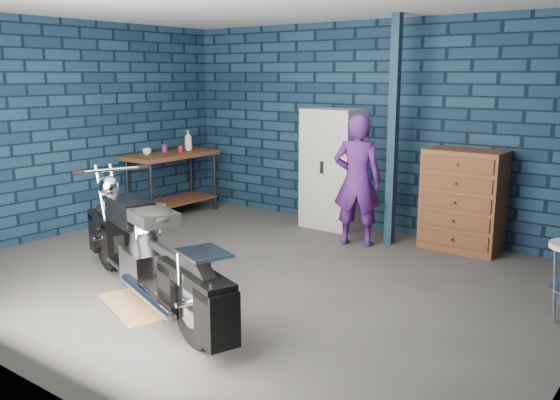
{
  "coord_description": "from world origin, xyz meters",
  "views": [
    {
      "loc": [
        3.67,
        -4.39,
        2.02
      ],
      "look_at": [
        0.13,
        0.3,
        0.77
      ],
      "focal_mm": 38.0,
      "sensor_mm": 36.0,
      "label": 1
    }
  ],
  "objects_px": {
    "motorcycle": "(147,243)",
    "locker": "(332,169)",
    "storage_bin": "(148,212)",
    "tool_chest": "(462,200)",
    "workbench": "(173,184)",
    "person": "(357,180)"
  },
  "relations": [
    {
      "from": "person",
      "to": "storage_bin",
      "type": "bearing_deg",
      "value": -7.2
    },
    {
      "from": "person",
      "to": "tool_chest",
      "type": "bearing_deg",
      "value": -174.43
    },
    {
      "from": "workbench",
      "to": "motorcycle",
      "type": "xyz_separation_m",
      "value": [
        2.38,
        -2.52,
        0.1
      ]
    },
    {
      "from": "motorcycle",
      "to": "person",
      "type": "bearing_deg",
      "value": 99.09
    },
    {
      "from": "locker",
      "to": "tool_chest",
      "type": "distance_m",
      "value": 1.79
    },
    {
      "from": "locker",
      "to": "tool_chest",
      "type": "relative_size",
      "value": 1.34
    },
    {
      "from": "workbench",
      "to": "motorcycle",
      "type": "height_order",
      "value": "motorcycle"
    },
    {
      "from": "motorcycle",
      "to": "locker",
      "type": "distance_m",
      "value": 3.33
    },
    {
      "from": "person",
      "to": "tool_chest",
      "type": "height_order",
      "value": "person"
    },
    {
      "from": "tool_chest",
      "to": "motorcycle",
      "type": "bearing_deg",
      "value": -116.12
    },
    {
      "from": "motorcycle",
      "to": "tool_chest",
      "type": "relative_size",
      "value": 2.15
    },
    {
      "from": "motorcycle",
      "to": "tool_chest",
      "type": "height_order",
      "value": "tool_chest"
    },
    {
      "from": "motorcycle",
      "to": "locker",
      "type": "height_order",
      "value": "locker"
    },
    {
      "from": "locker",
      "to": "tool_chest",
      "type": "bearing_deg",
      "value": 0.0
    },
    {
      "from": "motorcycle",
      "to": "locker",
      "type": "xyz_separation_m",
      "value": [
        -0.15,
        3.32,
        0.23
      ]
    },
    {
      "from": "motorcycle",
      "to": "locker",
      "type": "bearing_deg",
      "value": 112.77
    },
    {
      "from": "person",
      "to": "locker",
      "type": "distance_m",
      "value": 0.88
    },
    {
      "from": "motorcycle",
      "to": "storage_bin",
      "type": "xyz_separation_m",
      "value": [
        -2.36,
        2.02,
        -0.43
      ]
    },
    {
      "from": "storage_bin",
      "to": "locker",
      "type": "height_order",
      "value": "locker"
    },
    {
      "from": "workbench",
      "to": "person",
      "type": "height_order",
      "value": "person"
    },
    {
      "from": "locker",
      "to": "workbench",
      "type": "bearing_deg",
      "value": -160.5
    },
    {
      "from": "storage_bin",
      "to": "tool_chest",
      "type": "xyz_separation_m",
      "value": [
        3.99,
        1.29,
        0.46
      ]
    }
  ]
}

